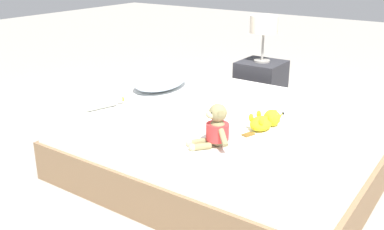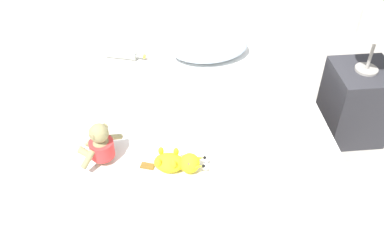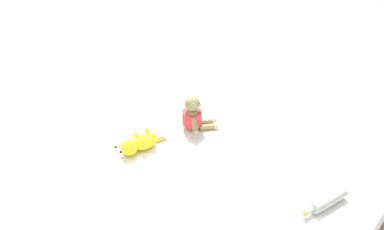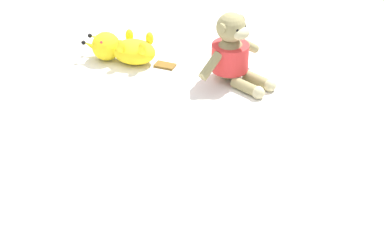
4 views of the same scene
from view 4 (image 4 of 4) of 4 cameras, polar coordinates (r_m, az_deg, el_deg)
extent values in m
plane|color=#9E998E|center=(2.13, -9.95, -10.00)|extent=(16.00, 16.00, 0.00)
cube|color=#846647|center=(2.04, -10.31, -7.35)|extent=(1.54, 1.93, 0.26)
cube|color=white|center=(1.90, -10.98, -2.32)|extent=(1.49, 1.87, 0.18)
ellipsoid|color=#8E8456|center=(1.97, 3.61, 5.39)|extent=(0.15, 0.15, 0.15)
cylinder|color=red|center=(1.97, 3.61, 5.52)|extent=(0.17, 0.17, 0.09)
sphere|color=#8E8456|center=(1.92, 3.73, 8.30)|extent=(0.10, 0.10, 0.10)
ellipsoid|color=#C1B789|center=(1.90, 4.67, 7.73)|extent=(0.08, 0.08, 0.04)
sphere|color=black|center=(1.91, 4.98, 8.35)|extent=(0.01, 0.01, 0.01)
sphere|color=black|center=(1.88, 4.28, 8.01)|extent=(0.01, 0.01, 0.01)
cylinder|color=#8E8456|center=(1.95, 4.61, 9.03)|extent=(0.03, 0.03, 0.03)
cylinder|color=#8E8456|center=(1.89, 2.84, 8.20)|extent=(0.03, 0.03, 0.03)
cylinder|color=#8E8456|center=(2.03, 5.37, 6.56)|extent=(0.08, 0.09, 0.08)
cylinder|color=#8E8456|center=(1.90, 1.75, 4.66)|extent=(0.08, 0.09, 0.08)
cylinder|color=#8E8456|center=(1.97, 6.23, 3.31)|extent=(0.10, 0.09, 0.04)
cylinder|color=#8E8456|center=(1.93, 5.13, 2.66)|extent=(0.10, 0.09, 0.04)
sphere|color=#C1B789|center=(1.95, 7.39, 2.79)|extent=(0.04, 0.04, 0.04)
sphere|color=#C1B789|center=(1.90, 6.30, 2.12)|extent=(0.04, 0.04, 0.04)
ellipsoid|color=yellow|center=(2.09, -5.50, 5.98)|extent=(0.17, 0.14, 0.08)
sphere|color=yellow|center=(2.12, -8.14, 6.47)|extent=(0.10, 0.10, 0.10)
cone|color=yellow|center=(2.11, -9.52, 6.49)|extent=(0.07, 0.04, 0.05)
sphere|color=black|center=(2.12, -10.24, 6.76)|extent=(0.02, 0.02, 0.02)
cone|color=yellow|center=(2.15, -8.94, 7.16)|extent=(0.07, 0.04, 0.05)
sphere|color=black|center=(2.16, -9.65, 7.42)|extent=(0.02, 0.02, 0.02)
sphere|color=red|center=(2.08, -8.50, 6.77)|extent=(0.02, 0.02, 0.02)
sphere|color=red|center=(2.13, -7.90, 7.49)|extent=(0.02, 0.02, 0.02)
ellipsoid|color=yellow|center=(2.05, -6.75, 6.48)|extent=(0.03, 0.03, 0.05)
ellipsoid|color=yellow|center=(2.12, -5.95, 7.50)|extent=(0.03, 0.03, 0.05)
ellipsoid|color=yellow|center=(2.03, -4.71, 6.30)|extent=(0.03, 0.03, 0.05)
ellipsoid|color=yellow|center=(2.09, -4.04, 7.24)|extent=(0.03, 0.03, 0.05)
cube|color=brown|center=(2.07, -2.57, 4.71)|extent=(0.08, 0.06, 0.01)
camera|label=1|loc=(3.41, 40.85, 25.97)|focal=41.04mm
camera|label=2|loc=(3.33, -2.38, 43.78)|focal=39.99mm
camera|label=3|loc=(1.75, -88.56, 23.74)|focal=39.67mm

